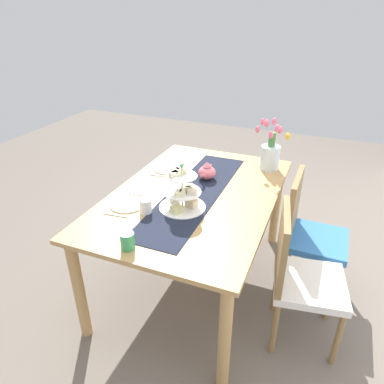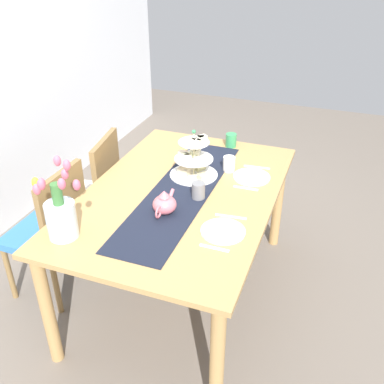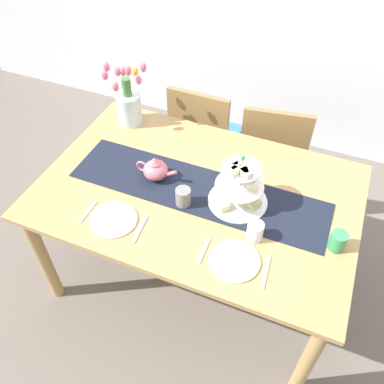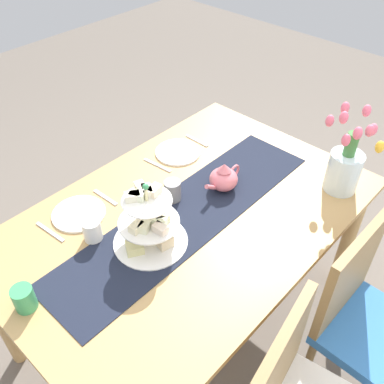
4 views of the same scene
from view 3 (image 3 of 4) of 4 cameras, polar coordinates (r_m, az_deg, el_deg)
name	(u,v)px [view 3 (image 3 of 4)]	position (r m, az deg, el deg)	size (l,w,h in m)	color
ground_plane	(196,272)	(2.70, 0.62, -11.32)	(8.00, 8.00, 0.00)	#6B6056
dining_table	(197,203)	(2.16, 0.77, -1.54)	(1.64, 1.08, 0.78)	tan
chair_left	(204,135)	(2.87, 1.69, 8.04)	(0.43, 0.43, 0.91)	olive
chair_right	(272,153)	(2.78, 11.29, 5.49)	(0.48, 0.48, 0.91)	olive
table_runner	(197,190)	(2.08, 0.74, 0.25)	(1.36, 0.34, 0.00)	black
tiered_cake_stand	(240,187)	(1.96, 6.78, 0.72)	(0.30, 0.30, 0.30)	beige
teapot	(155,169)	(2.12, -5.24, 3.21)	(0.24, 0.13, 0.14)	#D66B75
tulip_vase	(129,103)	(2.49, -8.99, 12.33)	(0.24, 0.27, 0.41)	silver
dinner_plate_left	(114,220)	(1.98, -11.09, -3.89)	(0.23, 0.23, 0.01)	white
fork_left	(88,211)	(2.05, -14.56, -2.67)	(0.02, 0.15, 0.01)	silver
knife_left	(140,229)	(1.92, -7.37, -5.24)	(0.01, 0.17, 0.01)	silver
dinner_plate_right	(234,261)	(1.81, 6.03, -9.67)	(0.23, 0.23, 0.01)	white
fork_right	(204,251)	(1.83, 1.69, -8.31)	(0.02, 0.15, 0.01)	silver
knife_right	(266,272)	(1.80, 10.48, -11.06)	(0.01, 0.17, 0.01)	silver
mug_grey	(183,197)	(1.98, -1.27, -0.70)	(0.08, 0.08, 0.10)	slate
mug_white_text	(255,231)	(1.87, 8.94, -5.53)	(0.08, 0.08, 0.10)	white
mug_orange	(338,241)	(1.92, 20.01, -6.56)	(0.08, 0.08, 0.10)	#389356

